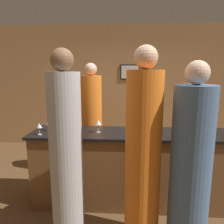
{
  "coord_description": "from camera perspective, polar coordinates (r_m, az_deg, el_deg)",
  "views": [
    {
      "loc": [
        -0.08,
        -2.75,
        1.8
      ],
      "look_at": [
        -0.25,
        0.1,
        1.25
      ],
      "focal_mm": 35.0,
      "sensor_mm": 36.0,
      "label": 1
    }
  ],
  "objects": [
    {
      "name": "guest_1",
      "position": [
        2.26,
        19.77,
        -14.04
      ],
      "size": [
        0.38,
        0.38,
        1.88
      ],
      "color": "#4C6B93",
      "rests_on": "ground_plane"
    },
    {
      "name": "wine_bottle_0",
      "position": [
        2.81,
        7.76,
        -3.61
      ],
      "size": [
        0.08,
        0.08,
        0.27
      ],
      "color": "black",
      "rests_on": "bar_counter"
    },
    {
      "name": "bartender",
      "position": [
        3.66,
        -5.32,
        -3.48
      ],
      "size": [
        0.34,
        0.34,
        1.91
      ],
      "rotation": [
        0.0,
        0.0,
        3.14
      ],
      "color": "orange",
      "rests_on": "ground_plane"
    },
    {
      "name": "ground_plane",
      "position": [
        3.29,
        4.63,
        -22.26
      ],
      "size": [
        14.0,
        14.0,
        0.0
      ],
      "primitive_type": "plane",
      "color": "brown"
    },
    {
      "name": "wine_glass_0",
      "position": [
        2.88,
        -18.49,
        -3.46
      ],
      "size": [
        0.07,
        0.07,
        0.15
      ],
      "color": "silver",
      "rests_on": "bar_counter"
    },
    {
      "name": "wine_glass_3",
      "position": [
        3.01,
        -16.17,
        -2.42
      ],
      "size": [
        0.08,
        0.08,
        0.17
      ],
      "color": "silver",
      "rests_on": "bar_counter"
    },
    {
      "name": "guest_0",
      "position": [
        2.22,
        8.1,
        -11.73
      ],
      "size": [
        0.35,
        0.35,
        2.02
      ],
      "color": "orange",
      "rests_on": "ground_plane"
    },
    {
      "name": "back_wall",
      "position": [
        5.13,
        4.37,
        6.48
      ],
      "size": [
        8.0,
        0.08,
        2.8
      ],
      "color": "#A37547",
      "rests_on": "ground_plane"
    },
    {
      "name": "bar_counter",
      "position": [
        3.04,
        4.78,
        -14.35
      ],
      "size": [
        2.62,
        0.61,
        1.0
      ],
      "color": "brown",
      "rests_on": "ground_plane"
    },
    {
      "name": "wine_glass_1",
      "position": [
        2.8,
        -10.46,
        -3.42
      ],
      "size": [
        0.08,
        0.08,
        0.16
      ],
      "color": "silver",
      "rests_on": "bar_counter"
    },
    {
      "name": "guest_2",
      "position": [
        2.29,
        -11.9,
        -11.21
      ],
      "size": [
        0.33,
        0.33,
        2.0
      ],
      "color": "#B2B2B7",
      "rests_on": "ground_plane"
    },
    {
      "name": "wine_glass_2",
      "position": [
        2.83,
        -3.63,
        -2.76
      ],
      "size": [
        0.08,
        0.08,
        0.17
      ],
      "color": "silver",
      "rests_on": "bar_counter"
    }
  ]
}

